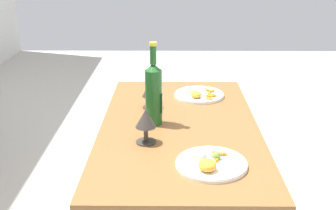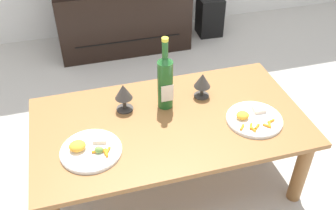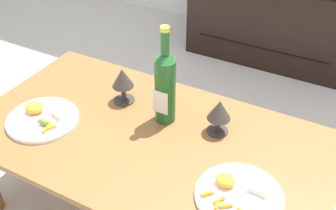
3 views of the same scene
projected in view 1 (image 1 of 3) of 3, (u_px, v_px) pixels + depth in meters
name	position (u px, v px, depth m)	size (l,w,h in m)	color
ground_plane	(179.00, 203.00, 2.11)	(6.40, 6.40, 0.00)	#B7B2A8
dining_table	(179.00, 137.00, 1.98)	(1.30, 0.72, 0.42)	brown
wine_bottle	(154.00, 92.00, 1.92)	(0.08, 0.08, 0.38)	#1E5923
goblet_left	(146.00, 121.00, 1.75)	(0.09, 0.09, 0.15)	#38332D
goblet_right	(150.00, 91.00, 2.13)	(0.09, 0.09, 0.14)	#38332D
dinner_plate_left	(211.00, 163.00, 1.59)	(0.27, 0.27, 0.05)	white
dinner_plate_right	(199.00, 94.00, 2.32)	(0.27, 0.27, 0.05)	white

